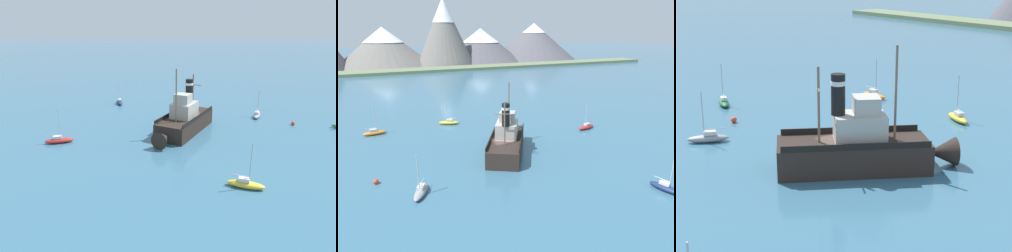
# 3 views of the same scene
# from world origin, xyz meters

# --- Properties ---
(ground_plane) EXTENTS (600.00, 600.00, 0.00)m
(ground_plane) POSITION_xyz_m (0.00, 0.00, 0.00)
(ground_plane) COLOR #38667F
(old_tugboat) EXTENTS (9.95, 14.23, 9.90)m
(old_tugboat) POSITION_xyz_m (1.44, 1.41, 1.83)
(old_tugboat) COLOR #2D231E
(old_tugboat) RESTS_ON ground
(sailboat_navy) EXTENTS (1.96, 3.95, 4.90)m
(sailboat_navy) POSITION_xyz_m (13.31, -16.21, 0.43)
(sailboat_navy) COLOR navy
(sailboat_navy) RESTS_ON ground
(sailboat_grey) EXTENTS (2.57, 3.92, 4.90)m
(sailboat_grey) POSITION_xyz_m (-12.16, -6.04, 0.43)
(sailboat_grey) COLOR gray
(sailboat_grey) RESTS_ON ground
(sailboat_yellow) EXTENTS (3.94, 2.39, 4.90)m
(sailboat_yellow) POSITION_xyz_m (-3.44, 18.00, 0.43)
(sailboat_yellow) COLOR gold
(sailboat_yellow) RESTS_ON ground
(sailboat_red) EXTENTS (3.95, 1.94, 4.90)m
(sailboat_red) POSITION_xyz_m (18.96, 5.32, 0.43)
(sailboat_red) COLOR #B22823
(sailboat_red) RESTS_ON ground
(mooring_buoy) EXTENTS (0.62, 0.62, 0.62)m
(mooring_buoy) POSITION_xyz_m (-16.69, -1.48, 0.31)
(mooring_buoy) COLOR red
(mooring_buoy) RESTS_ON ground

